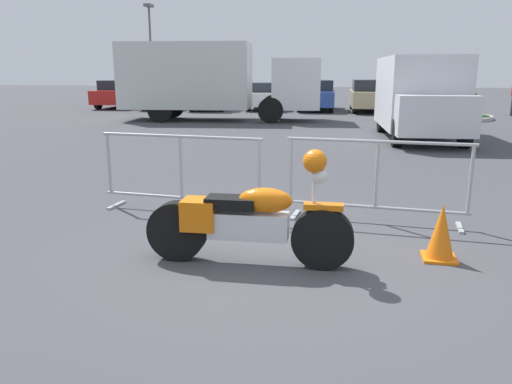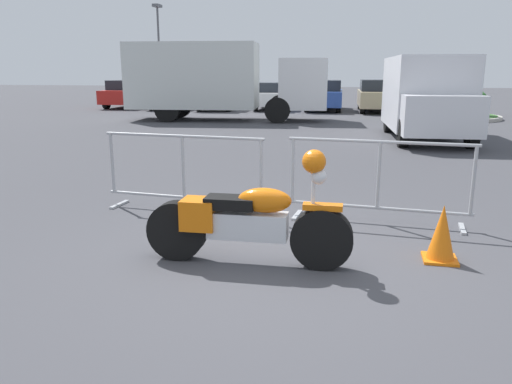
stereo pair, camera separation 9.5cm
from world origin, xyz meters
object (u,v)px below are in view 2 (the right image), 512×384
(box_truck, at_px, (216,78))
(traffic_cone, at_px, (442,234))
(parked_car_silver, at_px, (220,95))
(parked_car_tan, at_px, (378,96))
(motorcycle, at_px, (247,221))
(parked_car_black, at_px, (172,95))
(crowd_barrier_far, at_px, (378,181))
(delivery_van, at_px, (426,95))
(parked_car_blue, at_px, (324,95))
(crowd_barrier_near, at_px, (183,172))
(street_lamp, at_px, (159,40))
(parked_car_red, at_px, (129,94))
(parked_car_white, at_px, (272,96))

(box_truck, relative_size, traffic_cone, 13.40)
(parked_car_silver, xyz_separation_m, parked_car_tan, (7.85, 0.19, 0.02))
(motorcycle, height_order, parked_car_black, parked_car_black)
(motorcycle, relative_size, crowd_barrier_far, 0.91)
(traffic_cone, bearing_deg, parked_car_black, 118.39)
(motorcycle, relative_size, parked_car_silver, 0.48)
(parked_car_silver, distance_m, traffic_cone, 21.38)
(delivery_van, distance_m, parked_car_silver, 13.26)
(delivery_van, bearing_deg, parked_car_blue, -163.96)
(crowd_barrier_near, relative_size, parked_car_silver, 0.53)
(delivery_van, relative_size, parked_car_silver, 1.16)
(street_lamp, bearing_deg, parked_car_silver, -38.15)
(parked_car_red, bearing_deg, box_truck, -134.88)
(parked_car_silver, height_order, street_lamp, street_lamp)
(parked_car_tan, distance_m, street_lamp, 13.48)
(parked_car_red, distance_m, parked_car_silver, 5.25)
(parked_car_black, height_order, parked_car_tan, parked_car_tan)
(parked_car_black, height_order, parked_car_white, parked_car_black)
(crowd_barrier_near, bearing_deg, street_lamp, 113.42)
(crowd_barrier_near, distance_m, crowd_barrier_far, 2.60)
(parked_car_red, relative_size, traffic_cone, 7.33)
(crowd_barrier_far, bearing_deg, crowd_barrier_near, 180.00)
(motorcycle, bearing_deg, delivery_van, 73.36)
(crowd_barrier_far, relative_size, box_truck, 0.29)
(crowd_barrier_far, xyz_separation_m, parked_car_black, (-10.09, 18.62, 0.13))
(motorcycle, xyz_separation_m, parked_car_blue, (-0.94, 20.78, 0.30))
(box_truck, bearing_deg, parked_car_silver, 98.24)
(box_truck, bearing_deg, motorcycle, -78.88)
(motorcycle, relative_size, parked_car_white, 0.52)
(crowd_barrier_far, relative_size, parked_car_blue, 0.52)
(delivery_van, xyz_separation_m, street_lamp, (-13.77, 13.53, 2.47))
(motorcycle, xyz_separation_m, parked_car_black, (-8.79, 20.32, 0.24))
(parked_car_white, bearing_deg, street_lamp, 63.84)
(motorcycle, xyz_separation_m, box_truck, (-4.69, 14.66, 1.18))
(box_truck, xyz_separation_m, parked_car_tan, (6.36, 5.80, -0.87))
(crowd_barrier_near, xyz_separation_m, parked_car_white, (-2.26, 19.13, 0.13))
(motorcycle, distance_m, delivery_van, 10.91)
(parked_car_red, relative_size, parked_car_tan, 0.95)
(delivery_van, relative_size, parked_car_blue, 1.15)
(crowd_barrier_far, xyz_separation_m, delivery_van, (1.49, 8.81, 0.69))
(motorcycle, bearing_deg, parked_car_white, 97.91)
(crowd_barrier_far, height_order, parked_car_silver, parked_car_silver)
(delivery_van, relative_size, parked_car_black, 1.25)
(parked_car_blue, height_order, traffic_cone, parked_car_blue)
(parked_car_red, relative_size, parked_car_white, 1.07)
(parked_car_silver, xyz_separation_m, parked_car_blue, (5.23, 0.51, 0.01))
(parked_car_red, bearing_deg, street_lamp, -10.17)
(parked_car_blue, distance_m, parked_car_tan, 2.64)
(crowd_barrier_far, height_order, parked_car_white, parked_car_white)
(parked_car_white, bearing_deg, crowd_barrier_far, -168.53)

